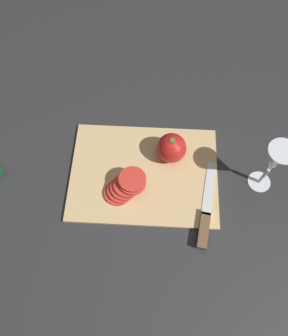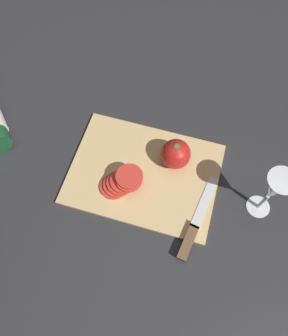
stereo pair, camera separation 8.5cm
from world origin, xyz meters
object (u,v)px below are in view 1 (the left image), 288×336
at_px(knife, 205,221).
at_px(tomato_slice_stack_near, 126,186).
at_px(wine_glass, 275,162).
at_px(whole_tomato, 171,148).

relative_size(knife, tomato_slice_stack_near, 2.11).
bearing_deg(knife, wine_glass, -42.46).
bearing_deg(whole_tomato, wine_glass, -14.88).
bearing_deg(wine_glass, tomato_slice_stack_near, -172.77).
bearing_deg(tomato_slice_stack_near, wine_glass, 7.23).
height_order(whole_tomato, knife, whole_tomato).
distance_m(wine_glass, tomato_slice_stack_near, 0.37).
bearing_deg(wine_glass, whole_tomato, 165.12).
distance_m(wine_glass, whole_tomato, 0.26).
bearing_deg(tomato_slice_stack_near, knife, -20.51).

